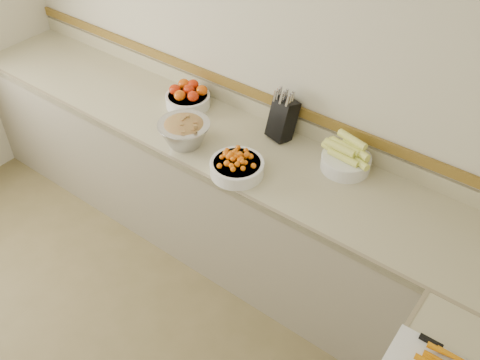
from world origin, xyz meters
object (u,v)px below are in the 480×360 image
Objects in this scene: rhubarb_bowl at (184,131)px; cherry_tomato_bowl at (237,166)px; knife_block at (283,118)px; tomato_bowl at (188,97)px; corn_bowl at (346,158)px.

cherry_tomato_bowl is at bearing -4.52° from rhubarb_bowl.
cherry_tomato_bowl is at bearing -90.59° from knife_block.
corn_bowl reaches higher than tomato_bowl.
corn_bowl is at bearing -4.27° from knife_block.
corn_bowl is at bearing 41.67° from cherry_tomato_bowl.
knife_block is 0.56m from rhubarb_bowl.
tomato_bowl is 0.94× the size of corn_bowl.
cherry_tomato_bowl is (0.65, -0.35, -0.01)m from tomato_bowl.
knife_block is 1.09× the size of cherry_tomato_bowl.
corn_bowl is at bearing 23.22° from rhubarb_bowl.
corn_bowl is (1.09, 0.05, 0.01)m from tomato_bowl.
cherry_tomato_bowl is 0.97× the size of rhubarb_bowl.
knife_block reaches higher than rhubarb_bowl.
cherry_tomato_bowl is 0.40m from rhubarb_bowl.
rhubarb_bowl is (-0.40, 0.03, 0.03)m from cherry_tomato_bowl.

